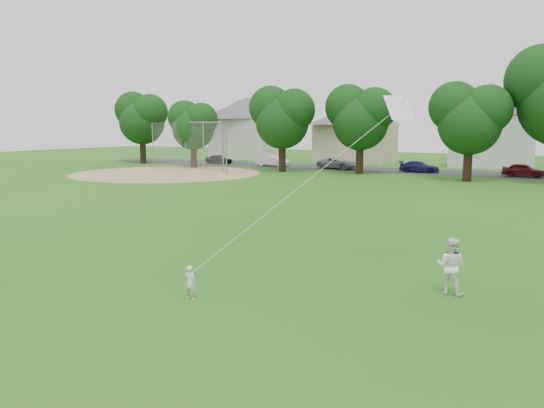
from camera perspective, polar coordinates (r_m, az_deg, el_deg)
The scene contains 10 objects.
ground at distance 14.19m, azimuth -5.03°, elevation -10.19°, with size 160.00×160.00×0.00m, color #1C5B14.
street at distance 53.80m, azimuth 21.20°, elevation 3.03°, with size 90.00×7.00×0.01m, color #2D2D30.
dirt_infield at distance 51.76m, azimuth -11.27°, elevation 3.25°, with size 18.00×18.00×0.02m, color #9E7F51.
toddler at distance 14.17m, azimuth -8.82°, elevation -8.34°, with size 0.34×0.22×0.92m, color silver.
older_boy at distance 15.15m, azimuth 18.66°, elevation -6.34°, with size 0.76×0.59×1.55m, color white.
kite at distance 15.06m, azimuth 3.33°, elevation 2.11°, with size 2.45×3.41×8.10m.
baseball_backstop at distance 54.50m, azimuth -7.81°, elevation 6.15°, with size 10.92×3.89×4.89m.
tree_row at distance 46.81m, azimuth 25.59°, elevation 9.49°, with size 83.12×8.40×11.13m.
parked_cars at distance 53.11m, azimuth 18.83°, elevation 3.74°, with size 54.90×2.58×1.25m.
house_row at distance 63.51m, azimuth 22.93°, elevation 8.20°, with size 76.44×13.00×10.40m.
Camera 1 is at (7.65, -11.06, 4.52)m, focal length 35.00 mm.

